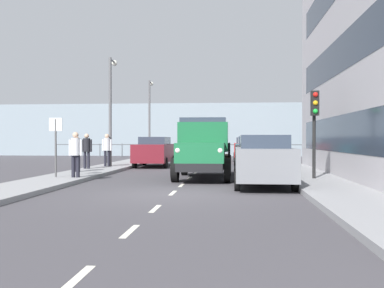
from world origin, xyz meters
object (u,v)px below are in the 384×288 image
at_px(car_black_kerbside_1, 254,154).
at_px(pedestrian_by_lamp, 87,148).
at_px(pedestrian_with_bag, 76,151).
at_px(pedestrian_strolling, 107,147).
at_px(car_grey_kerbside_near, 263,160).
at_px(traffic_light_near, 315,115).
at_px(car_red_kerbside_3, 247,149).
at_px(street_sign, 56,137).
at_px(pedestrian_near_railing, 77,151).
at_px(lamp_post_promenade, 111,101).
at_px(lamp_post_far, 150,111).
at_px(truck_vintage_green, 203,150).
at_px(car_maroon_oppositeside_0, 155,151).
at_px(car_teal_kerbside_2, 249,151).

distance_m(car_black_kerbside_1, pedestrian_by_lamp, 8.12).
height_order(pedestrian_with_bag, pedestrian_strolling, pedestrian_strolling).
height_order(car_grey_kerbside_near, traffic_light_near, traffic_light_near).
height_order(car_red_kerbside_3, street_sign, street_sign).
distance_m(pedestrian_near_railing, pedestrian_by_lamp, 2.11).
xyz_separation_m(pedestrian_strolling, lamp_post_promenade, (-0.11, -0.43, 2.50)).
distance_m(pedestrian_by_lamp, lamp_post_far, 13.59).
bearing_deg(pedestrian_near_railing, car_black_kerbside_1, -164.47).
relative_size(pedestrian_near_railing, lamp_post_promenade, 0.27).
relative_size(car_black_kerbside_1, lamp_post_far, 0.73).
bearing_deg(car_grey_kerbside_near, truck_vintage_green, -49.65).
xyz_separation_m(pedestrian_near_railing, lamp_post_promenade, (-0.30, -4.52, 2.60)).
bearing_deg(lamp_post_promenade, car_black_kerbside_1, 162.92).
height_order(car_red_kerbside_3, lamp_post_far, lamp_post_far).
bearing_deg(street_sign, lamp_post_promenade, -91.02).
bearing_deg(car_maroon_oppositeside_0, pedestrian_by_lamp, 59.07).
distance_m(pedestrian_near_railing, pedestrian_strolling, 4.09).
xyz_separation_m(truck_vintage_green, street_sign, (5.53, 1.30, 0.50)).
xyz_separation_m(car_black_kerbside_1, street_sign, (7.70, 4.91, 0.79)).
xyz_separation_m(car_teal_kerbside_2, car_maroon_oppositeside_0, (5.53, 2.06, 0.00)).
xyz_separation_m(truck_vintage_green, pedestrian_near_railing, (5.70, -1.42, -0.11)).
relative_size(car_grey_kerbside_near, pedestrian_strolling, 2.65).
distance_m(car_grey_kerbside_near, car_maroon_oppositeside_0, 11.78).
bearing_deg(street_sign, car_teal_kerbside_2, -124.52).
relative_size(pedestrian_by_lamp, street_sign, 0.76).
xyz_separation_m(traffic_light_near, street_sign, (9.67, 0.28, -0.79)).
bearing_deg(lamp_post_far, pedestrian_by_lamp, 87.39).
relative_size(pedestrian_with_bag, lamp_post_promenade, 0.29).
height_order(traffic_light_near, lamp_post_far, lamp_post_far).
xyz_separation_m(car_black_kerbside_1, car_teal_kerbside_2, (0.00, -6.29, -0.00)).
height_order(pedestrian_by_lamp, traffic_light_near, traffic_light_near).
bearing_deg(street_sign, car_black_kerbside_1, -147.48).
bearing_deg(truck_vintage_green, lamp_post_far, -72.42).
xyz_separation_m(truck_vintage_green, pedestrian_by_lamp, (5.95, -3.52, -0.02)).
xyz_separation_m(car_teal_kerbside_2, lamp_post_promenade, (7.57, 3.96, 2.78)).
xyz_separation_m(pedestrian_by_lamp, street_sign, (-0.42, 4.82, 0.53)).
bearing_deg(car_maroon_oppositeside_0, lamp_post_far, -77.60).
bearing_deg(traffic_light_near, street_sign, 1.65).
bearing_deg(car_teal_kerbside_2, lamp_post_promenade, 27.60).
bearing_deg(pedestrian_by_lamp, car_maroon_oppositeside_0, -120.93).
height_order(car_teal_kerbside_2, pedestrian_by_lamp, pedestrian_by_lamp).
height_order(pedestrian_with_bag, lamp_post_far, lamp_post_far).
relative_size(truck_vintage_green, car_teal_kerbside_2, 1.41).
distance_m(car_black_kerbside_1, lamp_post_far, 15.49).
distance_m(truck_vintage_green, pedestrian_by_lamp, 6.91).
bearing_deg(lamp_post_far, lamp_post_promenade, 89.67).
bearing_deg(traffic_light_near, lamp_post_promenade, -36.11).
bearing_deg(traffic_light_near, pedestrian_with_bag, 2.19).
distance_m(car_red_kerbside_3, pedestrian_by_lamp, 13.92).
xyz_separation_m(car_red_kerbside_3, street_sign, (7.70, 16.12, 0.79)).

